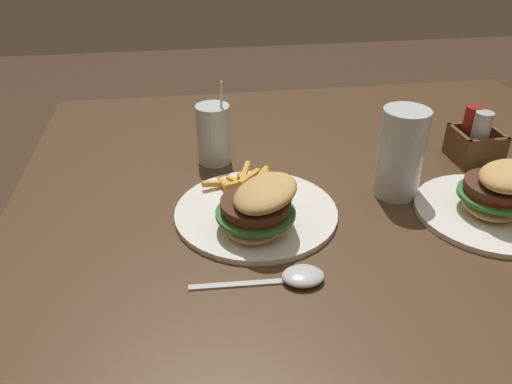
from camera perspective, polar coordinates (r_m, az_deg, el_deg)
The scene contains 7 objects.
dining_table at distance 0.97m, azimuth 11.58°, elevation -9.05°, with size 1.29×1.26×0.77m.
meal_plate_near at distance 0.83m, azimuth 0.14°, elevation -1.78°, with size 0.28×0.28×0.11m.
beer_glass at distance 0.93m, azimuth 16.18°, elevation 4.13°, with size 0.08×0.08×0.17m.
juice_glass at distance 1.03m, azimuth -4.87°, elevation 6.39°, with size 0.07×0.07×0.17m.
spoon at distance 0.73m, azimuth 4.85°, elevation -9.61°, with size 0.05×0.20×0.02m.
meal_plate_far at distance 0.95m, azimuth 25.76°, elevation -0.61°, with size 0.26×0.26×0.11m.
condiment_caddy at distance 1.13m, azimuth 23.68°, elevation 5.33°, with size 0.09×0.09×0.11m.
Camera 1 is at (0.69, -0.30, 1.25)m, focal length 35.00 mm.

